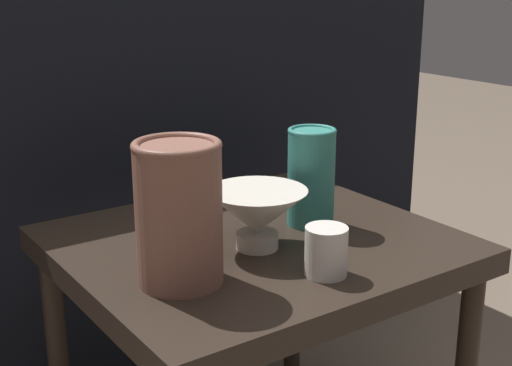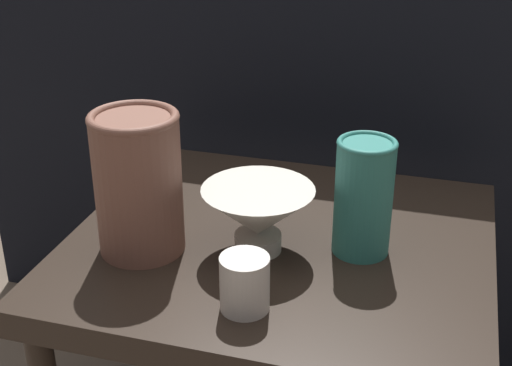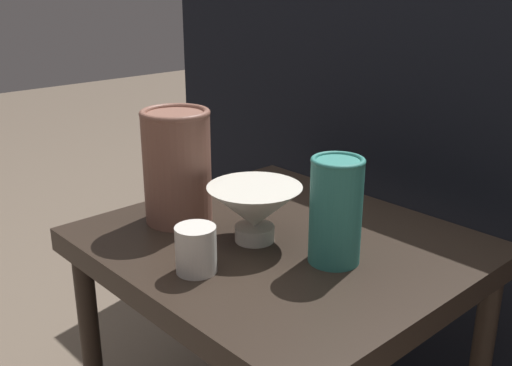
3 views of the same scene
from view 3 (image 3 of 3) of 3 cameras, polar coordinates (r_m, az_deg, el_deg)
The scene contains 6 objects.
table at distance 1.01m, azimuth 2.34°, elevation -7.94°, with size 0.59×0.53×0.45m.
couch_backdrop at distance 1.48m, azimuth 19.70°, elevation 0.70°, with size 1.53×0.50×0.84m.
bowl at distance 0.96m, azimuth -0.14°, elevation -2.42°, with size 0.15×0.15×0.09m.
vase_textured_left at distance 1.04m, azimuth -7.52°, elevation 1.74°, with size 0.12×0.12×0.20m.
vase_colorful_right at distance 0.89m, azimuth 7.68°, elevation -2.50°, with size 0.08×0.08×0.16m.
cup at distance 0.87m, azimuth -5.60°, elevation -6.39°, with size 0.06×0.06×0.07m.
Camera 3 is at (0.64, -0.64, 0.86)m, focal length 42.00 mm.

